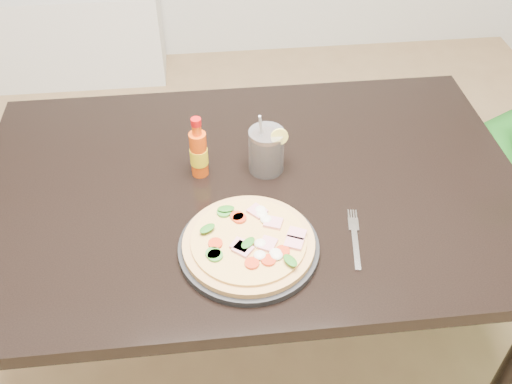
{
  "coord_description": "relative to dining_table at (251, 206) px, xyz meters",
  "views": [
    {
      "loc": [
        0.11,
        -0.87,
        1.73
      ],
      "look_at": [
        0.21,
        0.09,
        0.83
      ],
      "focal_mm": 40.0,
      "sensor_mm": 36.0,
      "label": 1
    }
  ],
  "objects": [
    {
      "name": "dining_table",
      "position": [
        0.0,
        0.0,
        0.0
      ],
      "size": [
        1.4,
        0.9,
        0.75
      ],
      "color": "black",
      "rests_on": "ground"
    },
    {
      "name": "plate",
      "position": [
        -0.03,
        -0.23,
        0.09
      ],
      "size": [
        0.32,
        0.32,
        0.02
      ],
      "primitive_type": "cylinder",
      "color": "black",
      "rests_on": "dining_table"
    },
    {
      "name": "pizza",
      "position": [
        -0.03,
        -0.23,
        0.11
      ],
      "size": [
        0.3,
        0.3,
        0.03
      ],
      "color": "tan",
      "rests_on": "plate"
    },
    {
      "name": "hot_sauce_bottle",
      "position": [
        -0.13,
        0.05,
        0.15
      ],
      "size": [
        0.06,
        0.06,
        0.17
      ],
      "rotation": [
        0.0,
        0.0,
        -0.37
      ],
      "color": "#E1490D",
      "rests_on": "dining_table"
    },
    {
      "name": "cola_cup",
      "position": [
        0.05,
        0.05,
        0.14
      ],
      "size": [
        0.1,
        0.09,
        0.18
      ],
      "rotation": [
        0.0,
        0.0,
        0.07
      ],
      "color": "black",
      "rests_on": "dining_table"
    },
    {
      "name": "fork",
      "position": [
        0.22,
        -0.21,
        0.09
      ],
      "size": [
        0.05,
        0.19,
        0.0
      ],
      "rotation": [
        0.0,
        0.0,
        -0.16
      ],
      "color": "silver",
      "rests_on": "dining_table"
    },
    {
      "name": "media_console",
      "position": [
        -1.01,
        1.86,
        -0.42
      ],
      "size": [
        1.4,
        0.34,
        0.5
      ],
      "primitive_type": "cube",
      "color": "white",
      "rests_on": "ground"
    }
  ]
}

